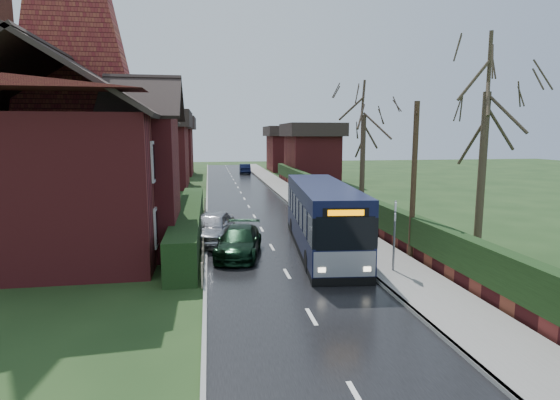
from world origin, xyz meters
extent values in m
plane|color=#304C20|center=(0.00, 0.00, 0.00)|extent=(140.00, 140.00, 0.00)
cube|color=black|center=(0.00, 10.00, 0.01)|extent=(6.00, 100.00, 0.02)
cube|color=slate|center=(4.25, 10.00, 0.07)|extent=(2.50, 100.00, 0.14)
cube|color=gray|center=(3.05, 10.00, 0.07)|extent=(0.12, 100.00, 0.14)
cube|color=gray|center=(-3.05, 10.00, 0.05)|extent=(0.12, 100.00, 0.10)
cube|color=black|center=(-3.90, 5.00, 0.80)|extent=(1.20, 16.00, 1.60)
cube|color=maroon|center=(5.80, 10.00, 0.30)|extent=(0.30, 50.00, 0.60)
cube|color=black|center=(5.80, 10.00, 1.20)|extent=(0.60, 50.00, 1.20)
cube|color=maroon|center=(-9.00, 5.00, 3.00)|extent=(8.00, 14.00, 6.00)
cube|color=maroon|center=(-5.50, 2.00, 3.00)|extent=(2.50, 4.00, 6.00)
cube|color=brown|center=(-8.00, 9.00, 9.20)|extent=(0.90, 1.40, 2.20)
cube|color=silver|center=(-4.95, 0.00, 1.60)|extent=(0.08, 1.20, 1.60)
cube|color=black|center=(-4.92, 0.00, 1.60)|extent=(0.03, 0.95, 1.35)
cube|color=silver|center=(-4.95, 0.00, 4.20)|extent=(0.08, 1.20, 1.60)
cube|color=black|center=(-4.92, 0.00, 4.20)|extent=(0.03, 0.95, 1.35)
cube|color=silver|center=(-4.95, 4.00, 1.60)|extent=(0.08, 1.20, 1.60)
cube|color=black|center=(-4.92, 4.00, 1.60)|extent=(0.03, 0.95, 1.35)
cube|color=silver|center=(-4.95, 4.00, 4.20)|extent=(0.08, 1.20, 1.60)
cube|color=black|center=(-4.92, 4.00, 4.20)|extent=(0.03, 0.95, 1.35)
cube|color=silver|center=(-4.95, 8.00, 1.60)|extent=(0.08, 1.20, 1.60)
cube|color=black|center=(-4.92, 8.00, 1.60)|extent=(0.03, 0.95, 1.35)
cube|color=silver|center=(-4.95, 8.00, 4.20)|extent=(0.08, 1.20, 1.60)
cube|color=black|center=(-4.92, 8.00, 4.20)|extent=(0.03, 0.95, 1.35)
cube|color=silver|center=(-4.95, 10.50, 1.60)|extent=(0.08, 1.20, 1.60)
cube|color=black|center=(-4.92, 10.50, 1.60)|extent=(0.03, 0.95, 1.35)
cube|color=silver|center=(-4.95, 10.50, 4.20)|extent=(0.08, 1.20, 1.60)
cube|color=black|center=(-4.92, 10.50, 4.20)|extent=(0.03, 0.95, 1.35)
cube|color=black|center=(2.20, 1.26, 0.83)|extent=(3.22, 10.12, 1.03)
cube|color=black|center=(2.20, 1.26, 1.89)|extent=(3.24, 10.13, 1.09)
cube|color=black|center=(2.20, 1.26, 2.73)|extent=(3.22, 10.12, 0.60)
cube|color=black|center=(2.20, 1.26, 0.16)|extent=(3.22, 10.12, 0.32)
cube|color=gray|center=(1.72, -3.64, 0.81)|extent=(2.17, 0.33, 0.90)
cube|color=black|center=(1.72, -3.67, 1.90)|extent=(2.03, 0.28, 1.18)
cube|color=black|center=(1.72, -3.67, 2.62)|extent=(1.58, 0.23, 0.32)
cube|color=#FF8C00|center=(1.71, -3.71, 2.62)|extent=(1.24, 0.16, 0.20)
cube|color=black|center=(1.72, -3.65, 0.20)|extent=(2.22, 0.35, 0.27)
cube|color=#FFF2CC|center=(0.93, -3.62, 0.63)|extent=(0.26, 0.07, 0.16)
cube|color=#FFF2CC|center=(2.50, -3.77, 0.63)|extent=(0.26, 0.07, 0.16)
cylinder|color=black|center=(0.87, -1.81, 0.43)|extent=(0.34, 0.89, 0.87)
cylinder|color=black|center=(2.91, -2.00, 0.43)|extent=(0.34, 0.89, 0.87)
cylinder|color=black|center=(1.49, 4.53, 0.43)|extent=(0.34, 0.89, 0.87)
cylinder|color=black|center=(3.53, 4.34, 0.43)|extent=(0.34, 0.89, 0.87)
imported|color=#B1B0B5|center=(-2.77, 3.49, 0.77)|extent=(2.81, 4.79, 1.53)
imported|color=black|center=(-1.60, 0.93, 0.62)|extent=(2.55, 4.55, 1.25)
imported|color=black|center=(2.00, 41.79, 0.68)|extent=(1.57, 4.14, 1.35)
cylinder|color=slate|center=(4.00, -2.56, 1.41)|extent=(0.08, 0.08, 2.81)
cube|color=white|center=(4.00, -2.56, 2.61)|extent=(0.21, 0.41, 0.32)
cube|color=white|center=(4.00, -2.56, 2.21)|extent=(0.19, 0.37, 0.28)
cylinder|color=#322416|center=(5.59, -0.72, 3.30)|extent=(0.23, 0.23, 6.59)
cube|color=#322416|center=(5.59, -0.72, 6.12)|extent=(0.41, 0.81, 0.08)
cylinder|color=#3A2F22|center=(9.00, -0.25, 3.53)|extent=(0.34, 0.34, 7.06)
cylinder|color=#382B21|center=(7.82, 11.62, 3.31)|extent=(0.36, 0.36, 6.62)
cylinder|color=#3A2A22|center=(-9.76, 12.54, 3.62)|extent=(0.33, 0.33, 7.24)
camera|label=1|loc=(-2.83, -17.68, 5.22)|focal=28.00mm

